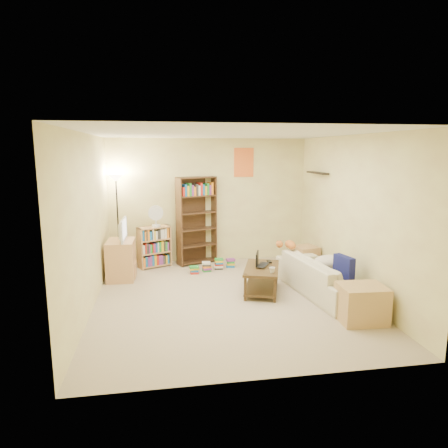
% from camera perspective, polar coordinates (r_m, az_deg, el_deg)
% --- Properties ---
extents(room, '(4.50, 4.54, 2.52)m').
position_cam_1_polar(room, '(5.91, 0.55, 4.28)').
color(room, tan).
rests_on(room, ground).
extents(sofa, '(2.15, 1.28, 0.57)m').
position_cam_1_polar(sofa, '(6.63, 13.93, -7.20)').
color(sofa, beige).
rests_on(sofa, ground).
extents(navy_pillow, '(0.20, 0.39, 0.34)m').
position_cam_1_polar(navy_pillow, '(6.26, 16.75, -5.90)').
color(navy_pillow, '#131756').
rests_on(navy_pillow, sofa).
extents(cream_blanket, '(0.52, 0.37, 0.22)m').
position_cam_1_polar(cream_blanket, '(6.68, 14.84, -5.28)').
color(cream_blanket, beige).
rests_on(cream_blanket, sofa).
extents(tabby_cat, '(0.45, 0.21, 0.15)m').
position_cam_1_polar(tabby_cat, '(7.05, 9.18, -2.92)').
color(tabby_cat, '#C6682A').
rests_on(tabby_cat, sofa).
extents(coffee_table, '(0.79, 1.06, 0.42)m').
position_cam_1_polar(coffee_table, '(6.50, 5.41, -7.41)').
color(coffee_table, '#422F19').
rests_on(coffee_table, ground).
extents(laptop, '(0.53, 0.51, 0.03)m').
position_cam_1_polar(laptop, '(6.49, 5.95, -5.94)').
color(laptop, black).
rests_on(laptop, coffee_table).
extents(laptop_screen, '(0.11, 0.30, 0.21)m').
position_cam_1_polar(laptop_screen, '(6.47, 4.76, -4.95)').
color(laptop_screen, white).
rests_on(laptop_screen, laptop).
extents(mug, '(0.17, 0.17, 0.09)m').
position_cam_1_polar(mug, '(6.17, 6.89, -6.55)').
color(mug, silver).
rests_on(mug, coffee_table).
extents(tv_remote, '(0.05, 0.17, 0.02)m').
position_cam_1_polar(tv_remote, '(6.75, 6.48, -5.34)').
color(tv_remote, black).
rests_on(tv_remote, coffee_table).
extents(tv_stand, '(0.49, 0.67, 0.70)m').
position_cam_1_polar(tv_stand, '(7.35, -14.48, -4.95)').
color(tv_stand, tan).
rests_on(tv_stand, ground).
extents(television, '(0.68, 0.14, 0.39)m').
position_cam_1_polar(television, '(7.23, -14.67, -0.80)').
color(television, black).
rests_on(television, tv_stand).
extents(tall_bookshelf, '(0.83, 0.53, 1.75)m').
position_cam_1_polar(tall_bookshelf, '(7.98, -3.94, 0.81)').
color(tall_bookshelf, '#482F1B').
rests_on(tall_bookshelf, ground).
extents(short_bookshelf, '(0.67, 0.48, 0.80)m').
position_cam_1_polar(short_bookshelf, '(7.94, -9.90, -3.24)').
color(short_bookshelf, tan).
rests_on(short_bookshelf, ground).
extents(desk_fan, '(0.29, 0.16, 0.42)m').
position_cam_1_polar(desk_fan, '(7.77, -9.72, 1.25)').
color(desk_fan, silver).
rests_on(desk_fan, short_bookshelf).
extents(floor_lamp, '(0.31, 0.31, 1.82)m').
position_cam_1_polar(floor_lamp, '(7.88, -15.10, 4.20)').
color(floor_lamp, black).
rests_on(floor_lamp, ground).
extents(side_table, '(0.50, 0.50, 0.47)m').
position_cam_1_polar(side_table, '(7.79, 11.54, -4.83)').
color(side_table, tan).
rests_on(side_table, ground).
extents(end_cabinet, '(0.62, 0.53, 0.50)m').
position_cam_1_polar(end_cabinet, '(5.73, 19.07, -10.69)').
color(end_cabinet, tan).
rests_on(end_cabinet, ground).
extents(book_stacks, '(0.92, 0.45, 0.21)m').
position_cam_1_polar(book_stacks, '(7.68, -1.50, -5.95)').
color(book_stacks, red).
rests_on(book_stacks, ground).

